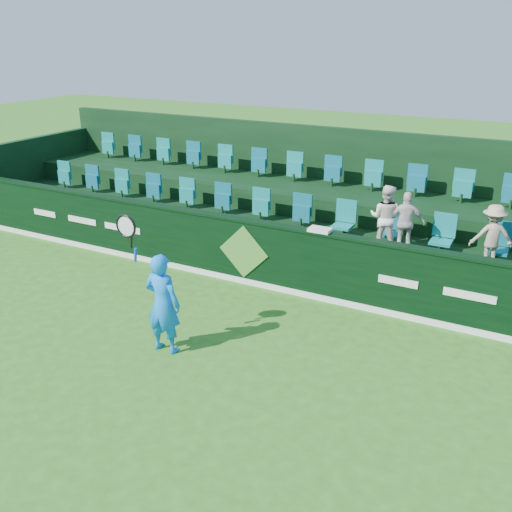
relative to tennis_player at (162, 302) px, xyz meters
The scene contains 12 objects.
ground 1.35m from the tennis_player, 97.00° to the right, with size 60.00×60.00×0.00m, color #2B6618.
sponsor_hoarding 2.96m from the tennis_player, 92.44° to the left, with size 16.00×0.25×1.35m.
stand_tier_front 4.08m from the tennis_player, 91.82° to the left, with size 16.00×2.00×0.80m, color black.
stand_tier_back 5.96m from the tennis_player, 91.24° to the left, with size 16.00×1.80×1.30m, color black.
stand_rear 6.41m from the tennis_player, 91.15° to the left, with size 16.00×4.10×2.60m.
seat_row_front 4.46m from the tennis_player, 91.65° to the left, with size 13.50×0.50×0.60m, color #137B7A.
seat_row_back 6.30m from the tennis_player, 91.18° to the left, with size 13.50×0.50×0.60m, color #137B7A.
tennis_player is the anchor object (origin of this frame).
spectator_left 4.73m from the tennis_player, 60.23° to the left, with size 0.62×0.49×1.28m, color white.
spectator_middle 4.94m from the tennis_player, 56.14° to the left, with size 0.70×0.29×1.20m, color beige.
spectator_right 5.93m from the tennis_player, 43.61° to the left, with size 0.75×0.43×1.16m, color tan.
towel 3.32m from the tennis_player, 64.23° to the left, with size 0.41×0.27×0.06m, color white.
Camera 1 is at (5.18, -5.33, 4.80)m, focal length 40.00 mm.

